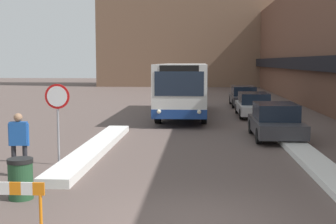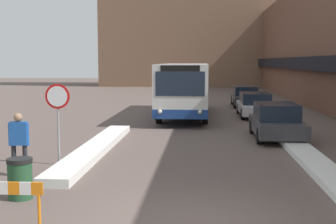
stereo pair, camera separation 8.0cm
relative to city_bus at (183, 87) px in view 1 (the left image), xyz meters
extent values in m
plane|color=brown|center=(0.89, -18.33, -1.68)|extent=(160.00, 160.00, 0.00)
cube|color=black|center=(8.14, 5.67, 1.37)|extent=(0.50, 60.00, 0.90)
cube|color=brown|center=(0.89, 35.22, 7.78)|extent=(26.00, 8.00, 18.92)
cube|color=silver|center=(-2.71, -11.22, -1.55)|extent=(0.90, 9.82, 0.25)
cube|color=silver|center=(4.49, -12.16, -1.58)|extent=(0.90, 11.63, 0.20)
cube|color=silver|center=(0.00, 0.01, 0.08)|extent=(2.62, 11.16, 2.55)
cube|color=navy|center=(0.00, 0.01, -0.97)|extent=(2.64, 11.18, 0.45)
cube|color=#192333|center=(0.00, 0.01, 0.44)|extent=(2.64, 10.27, 0.70)
cube|color=#192333|center=(0.00, -5.58, 0.46)|extent=(2.30, 0.03, 1.15)
cube|color=black|center=(0.00, -5.58, 1.18)|extent=(1.83, 0.03, 0.28)
sphere|color=#F2EAC6|center=(-0.94, -5.59, -0.85)|extent=(0.20, 0.20, 0.20)
sphere|color=#F2EAC6|center=(0.94, -5.59, -0.85)|extent=(0.20, 0.20, 0.20)
cylinder|color=black|center=(-1.19, -3.45, -1.11)|extent=(0.28, 1.14, 1.14)
cylinder|color=black|center=(1.19, -3.45, -1.11)|extent=(0.28, 1.14, 1.14)
cylinder|color=black|center=(-1.19, 3.46, -1.11)|extent=(0.28, 1.14, 1.14)
cylinder|color=black|center=(1.19, 3.46, -1.11)|extent=(0.28, 1.14, 1.14)
cube|color=#38383D|center=(4.09, -7.97, -1.15)|extent=(1.84, 4.27, 0.55)
cube|color=#192333|center=(4.09, -7.86, -0.55)|extent=(1.62, 2.35, 0.65)
cylinder|color=black|center=(4.93, -9.29, -1.36)|extent=(0.20, 0.63, 0.63)
cylinder|color=black|center=(3.24, -9.29, -1.36)|extent=(0.20, 0.63, 0.63)
cylinder|color=black|center=(4.93, -6.65, -1.36)|extent=(0.20, 0.63, 0.63)
cylinder|color=black|center=(3.24, -6.65, -1.36)|extent=(0.20, 0.63, 0.63)
cube|color=silver|center=(4.09, -0.09, -1.18)|extent=(1.82, 4.77, 0.51)
cube|color=#192333|center=(4.09, 0.03, -0.62)|extent=(1.60, 2.62, 0.62)
cylinder|color=black|center=(4.91, -1.56, -1.38)|extent=(0.20, 0.60, 0.60)
cylinder|color=black|center=(3.26, -1.56, -1.38)|extent=(0.20, 0.60, 0.60)
cylinder|color=black|center=(4.91, 1.39, -1.38)|extent=(0.20, 0.60, 0.60)
cylinder|color=black|center=(3.26, 1.39, -1.38)|extent=(0.20, 0.60, 0.60)
cube|color=#38383D|center=(4.09, 6.17, -1.15)|extent=(1.78, 4.74, 0.52)
cube|color=#192333|center=(4.09, 6.29, -0.57)|extent=(1.56, 2.61, 0.64)
cylinder|color=black|center=(4.89, 4.70, -1.35)|extent=(0.20, 0.66, 0.66)
cylinder|color=black|center=(3.28, 4.70, -1.35)|extent=(0.20, 0.66, 0.66)
cylinder|color=black|center=(4.89, 7.64, -1.35)|extent=(0.20, 0.66, 0.66)
cylinder|color=black|center=(3.28, 7.64, -1.35)|extent=(0.20, 0.66, 0.66)
cylinder|color=gray|center=(-3.37, -13.36, -0.43)|extent=(0.07, 0.07, 2.49)
cylinder|color=red|center=(-3.37, -13.38, 0.44)|extent=(0.76, 0.03, 0.76)
cylinder|color=white|center=(-3.37, -13.40, 0.44)|extent=(0.62, 0.02, 0.62)
cylinder|color=#232328|center=(-4.17, -14.88, -1.24)|extent=(0.13, 0.13, 0.87)
cylinder|color=#232328|center=(-3.86, -14.85, -1.24)|extent=(0.13, 0.13, 0.87)
cube|color=#1E51A3|center=(-4.01, -14.87, -0.48)|extent=(0.49, 0.26, 0.65)
sphere|color=#9E7556|center=(-4.01, -14.87, -0.04)|extent=(0.24, 0.24, 0.24)
cylinder|color=#1E51A3|center=(-4.25, -14.89, -0.52)|extent=(0.10, 0.10, 0.62)
cylinder|color=#1E51A3|center=(-3.78, -14.84, -0.52)|extent=(0.10, 0.10, 0.62)
cylinder|color=#234C2D|center=(-3.16, -16.99, -1.25)|extent=(0.56, 0.56, 0.85)
cylinder|color=black|center=(-3.16, -16.99, -0.78)|extent=(0.59, 0.59, 0.10)
cylinder|color=orange|center=(-1.98, -19.02, -1.33)|extent=(0.06, 0.06, 0.70)
cube|color=white|center=(-2.67, -19.02, -0.86)|extent=(0.22, 0.04, 0.24)
cube|color=orange|center=(-2.45, -19.02, -0.86)|extent=(0.22, 0.04, 0.24)
cube|color=white|center=(-2.23, -19.02, -0.86)|extent=(0.22, 0.04, 0.24)
cube|color=orange|center=(-2.01, -19.02, -0.86)|extent=(0.22, 0.04, 0.24)
camera|label=1|loc=(0.95, -27.28, 1.48)|focal=50.00mm
camera|label=2|loc=(1.03, -27.27, 1.48)|focal=50.00mm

